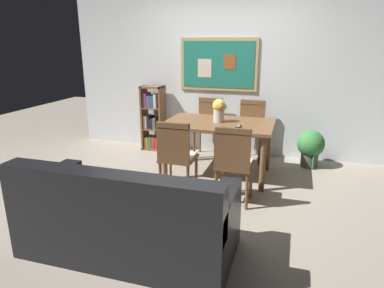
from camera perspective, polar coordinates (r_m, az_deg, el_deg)
The scene contains 12 objects.
ground_plane at distance 4.25m, azimuth 0.87°, elevation -7.73°, with size 12.00×12.00×0.00m, color gray.
wall_back_with_painting at distance 5.52m, azimuth 5.85°, elevation 11.92°, with size 5.20×0.14×2.60m.
dining_table at distance 4.54m, azimuth 4.51°, elevation 2.47°, with size 1.43×0.91×0.74m.
dining_chair_near_left at distance 3.93m, azimuth -2.68°, elevation -1.41°, with size 0.40×0.41×0.91m.
dining_chair_far_left at distance 5.41m, azimuth 2.84°, elevation 3.67°, with size 0.40×0.41×0.91m.
dining_chair_far_right at distance 5.28m, azimuth 9.91°, elevation 3.09°, with size 0.40×0.41×0.91m.
dining_chair_near_right at distance 3.73m, azimuth 7.03°, elevation -2.54°, with size 0.40×0.41×0.91m.
leather_couch at distance 3.00m, azimuth -11.00°, elevation -12.48°, with size 1.80×0.84×0.84m.
bookshelf at distance 5.76m, azimuth -6.62°, elevation 4.14°, with size 0.36×0.28×1.07m.
potted_ivy at distance 5.22m, azimuth 19.31°, elevation -0.41°, with size 0.39×0.39×0.56m.
flower_vase at distance 4.51m, azimuth 4.59°, elevation 5.83°, with size 0.19×0.18×0.31m.
tv_remote at distance 4.26m, azimuth 7.83°, elevation 2.90°, with size 0.05×0.16×0.02m.
Camera 1 is at (1.06, -3.72, 1.76)m, focal length 31.72 mm.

